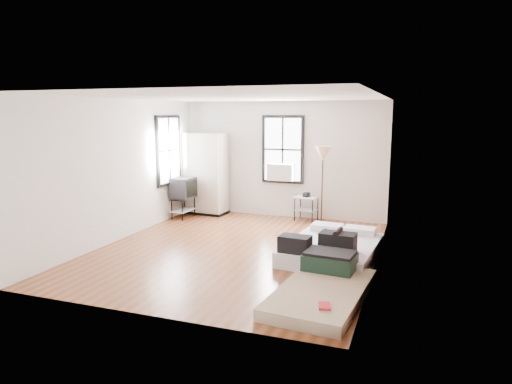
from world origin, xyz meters
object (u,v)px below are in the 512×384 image
at_px(wardrobe, 206,174).
at_px(floor_lamp, 323,157).
at_px(mattress_bare, 324,285).
at_px(tv_stand, 183,189).
at_px(mattress_main, 332,248).
at_px(side_table, 306,202).

relative_size(wardrobe, floor_lamp, 1.14).
xyz_separation_m(mattress_bare, tv_stand, (-4.16, 3.57, 0.57)).
relative_size(mattress_main, floor_lamp, 1.19).
bearing_deg(side_table, tv_stand, -165.94).
bearing_deg(tv_stand, mattress_bare, -38.24).
bearing_deg(mattress_bare, mattress_main, 102.24).
distance_m(wardrobe, tv_stand, 0.78).
bearing_deg(side_table, mattress_bare, -73.40).
distance_m(side_table, tv_stand, 2.98).
xyz_separation_m(mattress_main, side_table, (-1.08, 2.61, 0.28)).
relative_size(mattress_main, side_table, 3.14).
distance_m(wardrobe, side_table, 2.63).
bearing_deg(mattress_main, side_table, 117.09).
xyz_separation_m(mattress_main, tv_stand, (-3.96, 1.88, 0.53)).
height_order(mattress_bare, wardrobe, wardrobe).
bearing_deg(wardrobe, floor_lamp, 5.14).
bearing_deg(side_table, wardrobe, -178.44).
relative_size(mattress_main, wardrobe, 1.04).
height_order(floor_lamp, tv_stand, floor_lamp).
relative_size(mattress_bare, tv_stand, 2.21).
height_order(mattress_main, side_table, side_table).
relative_size(mattress_bare, side_table, 3.22).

